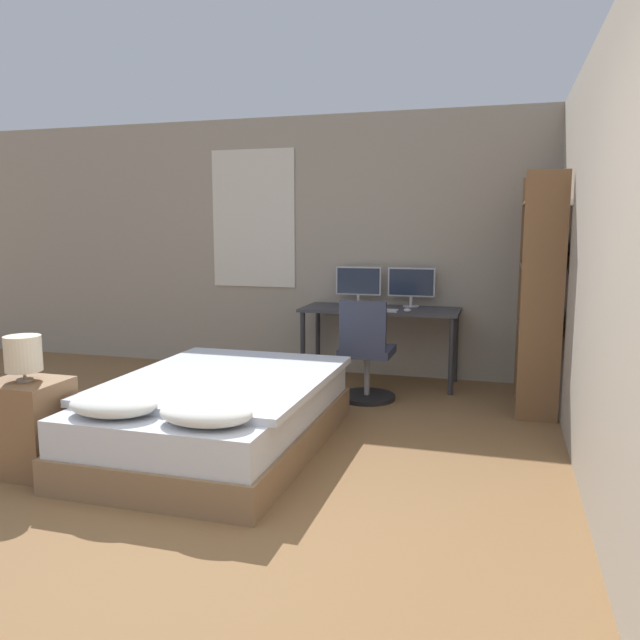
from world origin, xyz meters
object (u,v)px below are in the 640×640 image
bedside_lamp (23,354)px  computer_mouse (407,310)px  nightstand (28,426)px  office_chair (366,360)px  monitor_left (358,283)px  monitor_right (411,284)px  bookshelf (541,284)px  desk (380,317)px  keyboard (376,310)px  bed (218,414)px

bedside_lamp → computer_mouse: size_ratio=4.13×
nightstand → office_chair: office_chair is taller
monitor_left → computer_mouse: bearing=-36.3°
monitor_right → bookshelf: (1.18, -0.77, 0.10)m
desk → monitor_right: (0.27, 0.21, 0.32)m
monitor_left → bookshelf: bearing=-24.2°
desk → monitor_right: monitor_right is taller
keyboard → office_chair: (0.00, -0.46, -0.39)m
bookshelf → bedside_lamp: bearing=-143.7°
computer_mouse → office_chair: size_ratio=0.08×
nightstand → desk: bearing=59.4°
bookshelf → office_chair: bearing=-175.8°
monitor_right → computer_mouse: (0.03, -0.42, -0.21)m
monitor_left → office_chair: (0.28, -0.88, -0.61)m
bedside_lamp → computer_mouse: (2.01, 2.68, 0.01)m
desk → monitor_left: 0.47m
keyboard → bookshelf: bookshelf is taller
nightstand → monitor_right: bearing=57.4°
keyboard → office_chair: 0.61m
bedside_lamp → bookshelf: (3.17, 2.33, 0.32)m
keyboard → bookshelf: 1.53m
bedside_lamp → monitor_right: bearing=57.4°
bed → bedside_lamp: (-0.98, -0.72, 0.52)m
desk → bed: bearing=-108.6°
keyboard → office_chair: bearing=-89.6°
monitor_left → computer_mouse: size_ratio=6.75×
keyboard → monitor_left: bearing=123.0°
computer_mouse → monitor_left: bearing=143.7°
bedside_lamp → monitor_left: 3.43m
bedside_lamp → bookshelf: bearing=36.3°
bed → monitor_right: monitor_right is taller
bedside_lamp → monitor_right: (1.98, 3.10, 0.21)m
bed → bedside_lamp: size_ratio=7.26×
bed → office_chair: (0.73, 1.50, 0.12)m
keyboard → bookshelf: size_ratio=0.21×
computer_mouse → bookshelf: 1.25m
bedside_lamp → bookshelf: bookshelf is taller
desk → monitor_right: size_ratio=3.28×
nightstand → bed: bearing=36.2°
monitor_right → bedside_lamp: bearing=-122.6°
keyboard → bed: bearing=-110.4°
nightstand → desk: 3.38m
monitor_left → computer_mouse: (0.57, -0.42, -0.21)m
bed → desk: (0.73, 2.17, 0.41)m
monitor_left → monitor_right: same height
bed → office_chair: bearing=64.0°
bookshelf → nightstand: bearing=-143.7°
computer_mouse → bookshelf: bearing=-17.1°
bed → keyboard: keyboard is taller
monitor_left → bookshelf: (1.73, -0.77, 0.10)m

